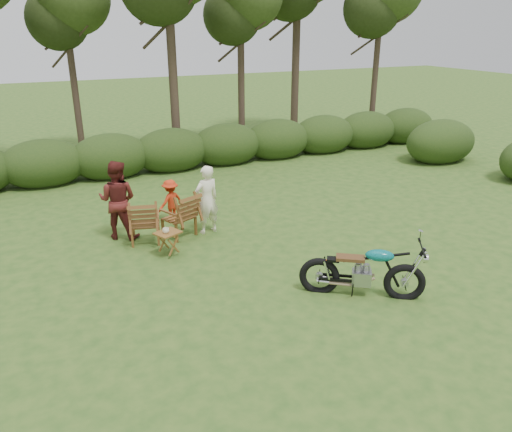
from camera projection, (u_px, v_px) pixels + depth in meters
name	position (u px, v px, depth m)	size (l,w,h in m)	color
ground	(308.00, 287.00, 9.34)	(80.00, 80.00, 0.00)	#284A18
tree_line	(174.00, 50.00, 16.38)	(22.52, 11.62, 8.14)	#32241B
motorcycle	(360.00, 294.00, 9.10)	(2.11, 0.80, 1.21)	#0DAAAC
lawn_chair_right	(180.00, 236.00, 11.61)	(0.73, 0.73, 1.06)	brown
lawn_chair_left	(147.00, 242.00, 11.26)	(0.71, 0.71, 1.04)	brown
side_table	(168.00, 244.00, 10.54)	(0.51, 0.43, 0.53)	brown
cup	(166.00, 231.00, 10.39)	(0.14, 0.14, 0.11)	#EFE7C5
adult_a	(208.00, 232.00, 11.81)	(0.59, 0.39, 1.63)	#F8EDCC
adult_b	(122.00, 237.00, 11.54)	(0.88, 0.69, 1.81)	#561B18
child	(172.00, 222.00, 12.43)	(0.70, 0.40, 1.09)	red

